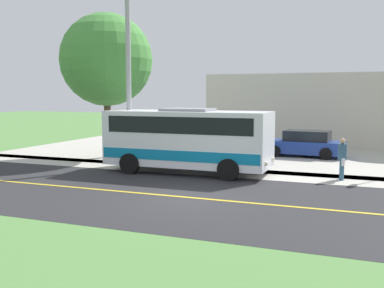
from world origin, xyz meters
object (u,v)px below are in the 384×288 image
(shuttle_bus_front, at_px, (188,137))
(street_light_pole, at_px, (127,71))
(pedestrian_with_bags, at_px, (342,158))
(tree_curbside, at_px, (106,60))
(parked_car_near, at_px, (215,145))
(commercial_building, at_px, (334,108))
(parked_car_far, at_px, (304,144))

(shuttle_bus_front, bearing_deg, street_light_pole, -96.01)
(shuttle_bus_front, xyz_separation_m, pedestrian_with_bags, (-0.61, 6.46, -0.66))
(street_light_pole, height_order, tree_curbside, street_light_pole)
(pedestrian_with_bags, relative_size, tree_curbside, 0.22)
(pedestrian_with_bags, xyz_separation_m, tree_curbside, (-2.24, -12.30, 4.37))
(street_light_pole, distance_m, parked_car_near, 6.60)
(pedestrian_with_bags, xyz_separation_m, parked_car_near, (-4.31, -6.82, -0.22))
(pedestrian_with_bags, distance_m, tree_curbside, 13.25)
(commercial_building, bearing_deg, shuttle_bus_front, -16.63)
(street_light_pole, relative_size, tree_curbside, 1.06)
(shuttle_bus_front, xyz_separation_m, street_light_pole, (-0.33, -3.17, 2.95))
(commercial_building, bearing_deg, pedestrian_with_bags, 5.00)
(parked_car_far, distance_m, commercial_building, 9.91)
(parked_car_near, distance_m, parked_car_far, 5.02)
(street_light_pole, distance_m, tree_curbside, 3.75)
(shuttle_bus_front, height_order, parked_car_far, shuttle_bus_front)
(commercial_building, bearing_deg, tree_curbside, -37.86)
(tree_curbside, distance_m, commercial_building, 17.96)
(street_light_pole, relative_size, parked_car_far, 1.82)
(shuttle_bus_front, relative_size, pedestrian_with_bags, 4.33)
(shuttle_bus_front, distance_m, parked_car_near, 5.01)
(parked_car_far, bearing_deg, parked_car_near, -63.90)
(tree_curbside, bearing_deg, parked_car_near, 110.67)
(parked_car_near, bearing_deg, pedestrian_with_bags, 57.71)
(parked_car_far, xyz_separation_m, tree_curbside, (4.28, -9.99, 4.59))
(parked_car_near, relative_size, tree_curbside, 0.57)
(pedestrian_with_bags, bearing_deg, tree_curbside, -100.32)
(street_light_pole, height_order, parked_car_far, street_light_pole)
(pedestrian_with_bags, height_order, tree_curbside, tree_curbside)
(street_light_pole, height_order, commercial_building, street_light_pole)
(tree_curbside, xyz_separation_m, commercial_building, (-14.00, 10.88, -2.86))
(street_light_pole, relative_size, commercial_building, 0.49)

